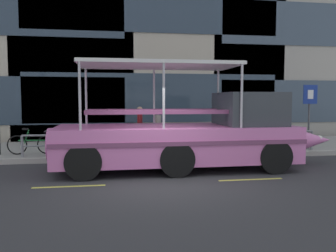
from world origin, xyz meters
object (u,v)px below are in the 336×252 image
Objects in this scene: pedestrian_mid_left at (158,125)px; leaned_bicycle at (32,144)px; duck_tour_boat at (192,135)px; pedestrian_near_bow at (252,122)px; parking_sign at (310,105)px; pedestrian_mid_right at (140,124)px.

leaned_bicycle is at bearing -175.06° from pedestrian_mid_left.
duck_tour_boat is 5.17× the size of pedestrian_near_bow.
leaned_bicycle is at bearing 178.90° from parking_sign.
parking_sign is 6.89m from pedestrian_mid_right.
duck_tour_boat is 5.35× the size of pedestrian_mid_right.
pedestrian_near_bow reaches higher than leaned_bicycle.
duck_tour_boat is (5.37, -2.53, 0.49)m from leaned_bicycle.
parking_sign is 0.28× the size of duck_tour_boat.
leaned_bicycle is at bearing 154.77° from duck_tour_boat.
duck_tour_boat is (-5.40, -2.32, -0.88)m from parking_sign.
parking_sign is 2.35m from pedestrian_near_bow.
pedestrian_mid_left is (-3.94, -0.03, -0.09)m from pedestrian_near_bow.
leaned_bicycle is 1.07× the size of pedestrian_mid_left.
parking_sign is 10.86m from leaned_bicycle.
pedestrian_mid_right is (3.98, 0.63, 0.65)m from leaned_bicycle.
leaned_bicycle is (-10.78, 0.21, -1.37)m from parking_sign.
leaned_bicycle is 0.19× the size of duck_tour_boat.
pedestrian_near_bow is (3.24, 2.97, 0.20)m from duck_tour_boat.
leaned_bicycle is 8.65m from pedestrian_near_bow.
pedestrian_mid_left is (-0.69, 2.94, 0.11)m from duck_tour_boat.
duck_tour_boat is 4.40m from pedestrian_near_bow.
duck_tour_boat reaches higher than pedestrian_near_bow.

